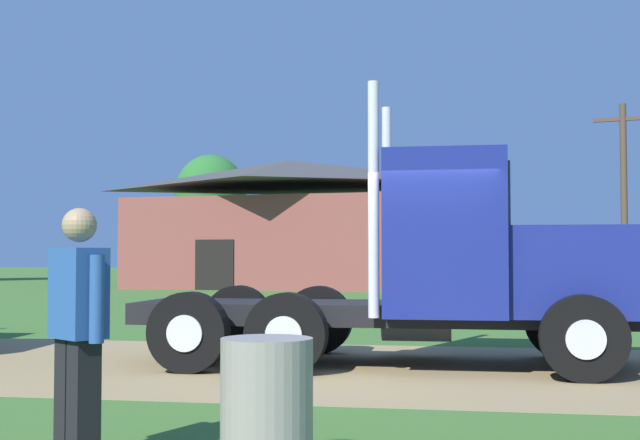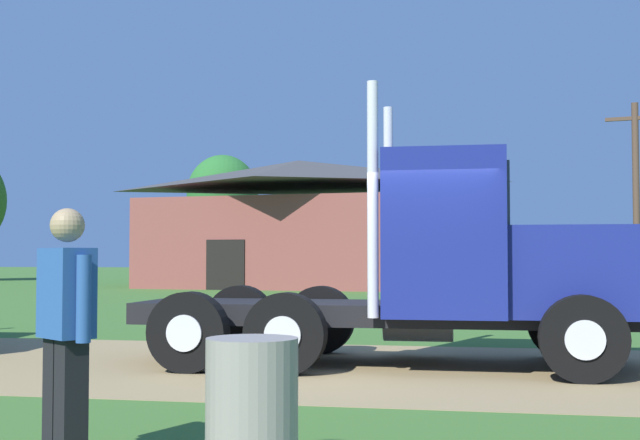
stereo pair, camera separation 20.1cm
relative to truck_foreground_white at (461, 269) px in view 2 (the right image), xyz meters
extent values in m
plane|color=#3C6728|center=(-0.77, -0.42, -1.28)|extent=(200.00, 200.00, 0.00)
cube|color=#957D52|center=(-0.77, -0.42, -1.28)|extent=(120.00, 5.78, 0.01)
cube|color=black|center=(-0.95, -0.02, -0.59)|extent=(6.82, 1.63, 0.28)
cube|color=navy|center=(1.51, -0.01, -0.02)|extent=(1.90, 2.10, 1.14)
cube|color=navy|center=(-0.18, -0.02, 0.46)|extent=(1.52, 2.40, 2.09)
cube|color=#2D3D4C|center=(0.59, -0.01, 0.88)|extent=(0.05, 1.99, 0.92)
cylinder|color=silver|center=(-1.06, 0.92, 0.89)|extent=(0.14, 0.14, 2.95)
cylinder|color=silver|center=(-1.05, -0.97, 0.89)|extent=(0.14, 0.14, 2.95)
cylinder|color=silver|center=(-0.64, 1.03, -0.80)|extent=(1.00, 0.53, 0.52)
cylinder|color=black|center=(1.41, 1.19, -0.78)|extent=(1.01, 0.31, 1.01)
cylinder|color=silver|center=(1.41, 1.35, -0.78)|extent=(0.46, 0.04, 0.46)
cylinder|color=black|center=(1.43, -1.20, -0.78)|extent=(1.01, 0.31, 1.01)
cylinder|color=silver|center=(1.43, -1.36, -0.78)|extent=(0.46, 0.04, 0.46)
cylinder|color=black|center=(-3.37, 1.16, -0.78)|extent=(1.01, 0.31, 1.01)
cylinder|color=silver|center=(-3.37, 1.32, -0.78)|extent=(0.46, 0.04, 0.46)
cylinder|color=black|center=(-3.35, -1.23, -0.78)|extent=(1.01, 0.31, 1.01)
cylinder|color=silver|center=(-3.35, -1.39, -0.78)|extent=(0.46, 0.04, 0.46)
cylinder|color=black|center=(-2.12, 1.17, -0.78)|extent=(1.01, 0.31, 1.01)
cylinder|color=silver|center=(-2.12, 1.33, -0.78)|extent=(0.46, 0.04, 0.46)
cylinder|color=black|center=(-2.10, -1.22, -0.78)|extent=(1.01, 0.31, 1.01)
cylinder|color=silver|center=(-2.10, -1.38, -0.78)|extent=(0.46, 0.04, 0.46)
cube|color=#264C8C|center=(-2.57, -5.96, -0.08)|extent=(0.48, 0.45, 0.63)
sphere|color=#9F835E|center=(-2.57, -5.96, 0.39)|extent=(0.24, 0.24, 0.24)
cube|color=black|center=(-2.50, -6.01, -0.84)|extent=(0.24, 0.24, 0.89)
cube|color=black|center=(-2.64, -5.91, -0.84)|extent=(0.24, 0.24, 0.89)
cylinder|color=#264C8C|center=(-2.37, -6.11, -0.12)|extent=(0.10, 0.10, 0.60)
cylinder|color=#264C8C|center=(-2.77, -5.81, -0.12)|extent=(0.10, 0.10, 0.60)
cylinder|color=gray|center=(-1.21, -6.00, -0.83)|extent=(0.61, 0.61, 0.91)
cube|color=brown|center=(-8.34, 28.19, 0.78)|extent=(14.28, 9.33, 4.13)
pyramid|color=#3D3D3D|center=(-8.34, 28.19, 4.12)|extent=(14.99, 9.80, 1.27)
cube|color=black|center=(-10.79, 24.43, -0.18)|extent=(1.80, 0.25, 2.20)
cylinder|color=#4D382B|center=(6.11, 23.20, 2.43)|extent=(0.26, 0.26, 7.43)
cube|color=#4D382B|center=(6.11, 23.20, 5.54)|extent=(2.19, 0.56, 0.14)
cylinder|color=#513823|center=(-14.56, 36.06, 0.43)|extent=(0.44, 0.44, 3.43)
ellipsoid|color=#276729|center=(-14.56, 36.06, 3.80)|extent=(4.13, 4.13, 4.55)
camera|label=1|loc=(0.11, -11.56, 0.17)|focal=48.10mm
camera|label=2|loc=(0.30, -11.52, 0.17)|focal=48.10mm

